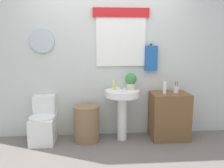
{
  "coord_description": "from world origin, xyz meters",
  "views": [
    {
      "loc": [
        -0.19,
        -2.67,
        1.53
      ],
      "look_at": [
        0.08,
        0.8,
        0.91
      ],
      "focal_mm": 37.62,
      "sensor_mm": 36.0,
      "label": 1
    }
  ],
  "objects_px": {
    "soap_bottle": "(114,85)",
    "toilet": "(44,124)",
    "pedestal_sink": "(122,102)",
    "toothbrush_cup": "(176,89)",
    "laundry_hamper": "(86,123)",
    "potted_plant": "(131,80)",
    "wooden_cabinet": "(169,116)",
    "lotion_bottle": "(165,88)"
  },
  "relations": [
    {
      "from": "laundry_hamper",
      "to": "pedestal_sink",
      "type": "bearing_deg",
      "value": 0.0
    },
    {
      "from": "laundry_hamper",
      "to": "potted_plant",
      "type": "height_order",
      "value": "potted_plant"
    },
    {
      "from": "toilet",
      "to": "lotion_bottle",
      "type": "bearing_deg",
      "value": -2.17
    },
    {
      "from": "laundry_hamper",
      "to": "lotion_bottle",
      "type": "height_order",
      "value": "lotion_bottle"
    },
    {
      "from": "pedestal_sink",
      "to": "soap_bottle",
      "type": "xyz_separation_m",
      "value": [
        -0.12,
        0.05,
        0.27
      ]
    },
    {
      "from": "laundry_hamper",
      "to": "toothbrush_cup",
      "type": "relative_size",
      "value": 3.02
    },
    {
      "from": "laundry_hamper",
      "to": "lotion_bottle",
      "type": "xyz_separation_m",
      "value": [
        1.22,
        -0.04,
        0.56
      ]
    },
    {
      "from": "laundry_hamper",
      "to": "pedestal_sink",
      "type": "height_order",
      "value": "pedestal_sink"
    },
    {
      "from": "toilet",
      "to": "toothbrush_cup",
      "type": "relative_size",
      "value": 3.92
    },
    {
      "from": "toilet",
      "to": "soap_bottle",
      "type": "height_order",
      "value": "soap_bottle"
    },
    {
      "from": "toilet",
      "to": "pedestal_sink",
      "type": "height_order",
      "value": "pedestal_sink"
    },
    {
      "from": "pedestal_sink",
      "to": "lotion_bottle",
      "type": "relative_size",
      "value": 4.16
    },
    {
      "from": "laundry_hamper",
      "to": "toothbrush_cup",
      "type": "height_order",
      "value": "toothbrush_cup"
    },
    {
      "from": "pedestal_sink",
      "to": "laundry_hamper",
      "type": "bearing_deg",
      "value": 180.0
    },
    {
      "from": "laundry_hamper",
      "to": "soap_bottle",
      "type": "xyz_separation_m",
      "value": [
        0.44,
        0.05,
        0.59
      ]
    },
    {
      "from": "wooden_cabinet",
      "to": "soap_bottle",
      "type": "height_order",
      "value": "soap_bottle"
    },
    {
      "from": "pedestal_sink",
      "to": "wooden_cabinet",
      "type": "distance_m",
      "value": 0.79
    },
    {
      "from": "laundry_hamper",
      "to": "potted_plant",
      "type": "xyz_separation_m",
      "value": [
        0.7,
        0.06,
        0.66
      ]
    },
    {
      "from": "soap_bottle",
      "to": "toilet",
      "type": "bearing_deg",
      "value": -179.03
    },
    {
      "from": "soap_bottle",
      "to": "lotion_bottle",
      "type": "bearing_deg",
      "value": -6.62
    },
    {
      "from": "toilet",
      "to": "toothbrush_cup",
      "type": "distance_m",
      "value": 2.15
    },
    {
      "from": "lotion_bottle",
      "to": "wooden_cabinet",
      "type": "bearing_deg",
      "value": 21.31
    },
    {
      "from": "wooden_cabinet",
      "to": "lotion_bottle",
      "type": "bearing_deg",
      "value": -158.69
    },
    {
      "from": "potted_plant",
      "to": "toothbrush_cup",
      "type": "xyz_separation_m",
      "value": [
        0.72,
        -0.04,
        -0.15
      ]
    },
    {
      "from": "laundry_hamper",
      "to": "potted_plant",
      "type": "distance_m",
      "value": 0.97
    },
    {
      "from": "pedestal_sink",
      "to": "toothbrush_cup",
      "type": "relative_size",
      "value": 4.32
    },
    {
      "from": "toilet",
      "to": "wooden_cabinet",
      "type": "height_order",
      "value": "wooden_cabinet"
    },
    {
      "from": "laundry_hamper",
      "to": "lotion_bottle",
      "type": "relative_size",
      "value": 2.91
    },
    {
      "from": "lotion_bottle",
      "to": "potted_plant",
      "type": "bearing_deg",
      "value": 169.02
    },
    {
      "from": "potted_plant",
      "to": "lotion_bottle",
      "type": "bearing_deg",
      "value": -10.98
    },
    {
      "from": "toilet",
      "to": "potted_plant",
      "type": "relative_size",
      "value": 2.8
    },
    {
      "from": "laundry_hamper",
      "to": "soap_bottle",
      "type": "relative_size",
      "value": 3.84
    },
    {
      "from": "potted_plant",
      "to": "toothbrush_cup",
      "type": "height_order",
      "value": "potted_plant"
    },
    {
      "from": "wooden_cabinet",
      "to": "toilet",
      "type": "bearing_deg",
      "value": 179.1
    },
    {
      "from": "wooden_cabinet",
      "to": "toothbrush_cup",
      "type": "height_order",
      "value": "toothbrush_cup"
    },
    {
      "from": "pedestal_sink",
      "to": "soap_bottle",
      "type": "height_order",
      "value": "soap_bottle"
    },
    {
      "from": "potted_plant",
      "to": "laundry_hamper",
      "type": "bearing_deg",
      "value": -175.12
    },
    {
      "from": "laundry_hamper",
      "to": "toothbrush_cup",
      "type": "distance_m",
      "value": 1.51
    },
    {
      "from": "laundry_hamper",
      "to": "pedestal_sink",
      "type": "relative_size",
      "value": 0.7
    },
    {
      "from": "toilet",
      "to": "soap_bottle",
      "type": "bearing_deg",
      "value": 0.97
    },
    {
      "from": "lotion_bottle",
      "to": "toothbrush_cup",
      "type": "height_order",
      "value": "lotion_bottle"
    },
    {
      "from": "pedestal_sink",
      "to": "toothbrush_cup",
      "type": "height_order",
      "value": "toothbrush_cup"
    }
  ]
}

